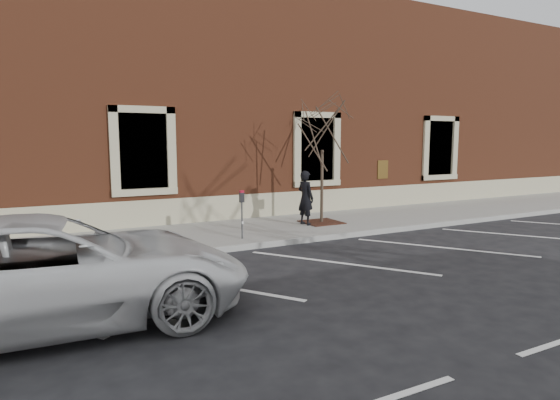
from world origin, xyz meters
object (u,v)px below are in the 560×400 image
parking_meter (242,205)px  white_truck (50,271)px  man (306,198)px  sapling (323,130)px

parking_meter → white_truck: white_truck is taller
man → white_truck: 8.55m
sapling → white_truck: size_ratio=0.70×
white_truck → parking_meter: bearing=-49.0°
sapling → white_truck: (-7.79, -4.71, -2.22)m
white_truck → sapling: bearing=-56.1°
man → sapling: bearing=-98.2°
sapling → white_truck: bearing=-148.8°
man → parking_meter: 2.73m
man → white_truck: bearing=109.9°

